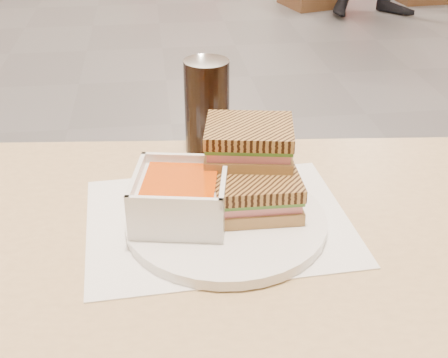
{
  "coord_description": "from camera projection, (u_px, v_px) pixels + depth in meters",
  "views": [
    {
      "loc": [
        -0.08,
        -2.69,
        1.22
      ],
      "look_at": [
        0.01,
        -2.0,
        0.82
      ],
      "focal_mm": 47.66,
      "sensor_mm": 36.0,
      "label": 1
    }
  ],
  "objects": [
    {
      "name": "panini_upper",
      "position": [
        249.0,
        142.0,
        0.85
      ],
      "size": [
        0.14,
        0.12,
        0.06
      ],
      "color": "tan",
      "rests_on": "panini_lower"
    },
    {
      "name": "panini_lower",
      "position": [
        256.0,
        193.0,
        0.82
      ],
      "size": [
        0.12,
        0.1,
        0.05
      ],
      "color": "tan",
      "rests_on": "plate"
    },
    {
      "name": "soup_bowl",
      "position": [
        181.0,
        198.0,
        0.81
      ],
      "size": [
        0.15,
        0.15,
        0.07
      ],
      "color": "white",
      "rests_on": "plate"
    },
    {
      "name": "main_table",
      "position": [
        278.0,
        324.0,
        0.82
      ],
      "size": [
        1.26,
        0.81,
        0.75
      ],
      "color": "tan",
      "rests_on": "ground"
    },
    {
      "name": "plate",
      "position": [
        226.0,
        222.0,
        0.82
      ],
      "size": [
        0.28,
        0.28,
        0.01
      ],
      "color": "white",
      "rests_on": "tray_liner"
    },
    {
      "name": "cola_glass",
      "position": [
        207.0,
        107.0,
        1.0
      ],
      "size": [
        0.08,
        0.08,
        0.16
      ],
      "color": "black",
      "rests_on": "main_table"
    },
    {
      "name": "tray_liner",
      "position": [
        218.0,
        221.0,
        0.84
      ],
      "size": [
        0.38,
        0.3,
        0.0
      ],
      "color": "white",
      "rests_on": "main_table"
    }
  ]
}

